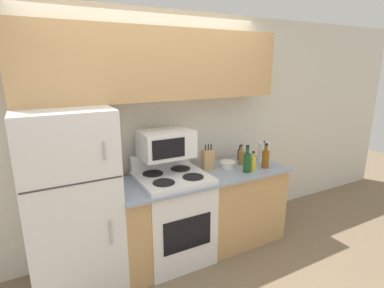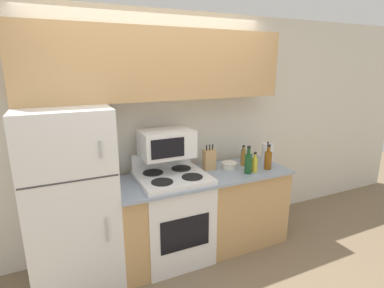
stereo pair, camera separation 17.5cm
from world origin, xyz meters
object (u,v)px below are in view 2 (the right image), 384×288
bottle_whiskey (268,159)px  bottle_soy_sauce (243,155)px  knife_block (209,160)px  bottle_wine_green (248,163)px  kettle (267,153)px  refrigerator (71,199)px  bottle_cooking_spray (255,164)px  bottle_vinegar (243,158)px  bowl (230,165)px  microwave (166,143)px  stove (173,215)px

bottle_whiskey → bottle_soy_sauce: (-0.08, 0.36, -0.04)m
bottle_soy_sauce → knife_block: bearing=-168.7°
bottle_wine_green → kettle: size_ratio=1.20×
refrigerator → kettle: (2.17, -0.00, 0.16)m
bottle_cooking_spray → bottle_wine_green: bearing=-176.3°
knife_block → kettle: 0.75m
refrigerator → bottle_wine_green: bearing=-7.3°
bottle_vinegar → bottle_whiskey: bottle_whiskey is taller
bowl → kettle: kettle is taller
bowl → kettle: (0.52, 0.01, 0.07)m
bottle_vinegar → kettle: kettle is taller
bottle_soy_sauce → bottle_wine_green: bearing=-117.3°
bottle_vinegar → bottle_wine_green: bearing=-113.3°
knife_block → bottle_vinegar: (0.42, -0.05, -0.02)m
bottle_cooking_spray → bowl: bearing=131.1°
microwave → knife_block: microwave is taller
bottle_wine_green → stove: bearing=167.4°
stove → bowl: (0.70, 0.04, 0.44)m
refrigerator → bottle_whiskey: 2.04m
stove → bottle_soy_sauce: (0.99, 0.21, 0.47)m
refrigerator → bottle_soy_sauce: bearing=4.7°
stove → bottle_cooking_spray: (0.88, -0.17, 0.49)m
bowl → kettle: size_ratio=0.71×
microwave → bottle_cooking_spray: size_ratio=2.38×
stove → bottle_vinegar: size_ratio=4.54×
stove → bottle_wine_green: 0.97m
bottle_vinegar → bottle_wine_green: (-0.10, -0.23, 0.02)m
bottle_whiskey → kettle: 0.25m
knife_block → bottle_whiskey: size_ratio=1.02×
knife_block → bottle_soy_sauce: knife_block is taller
refrigerator → bottle_wine_green: size_ratio=5.54×
bottle_cooking_spray → microwave: bearing=161.7°
stove → bottle_whiskey: bearing=-8.2°
refrigerator → bottle_cooking_spray: 1.85m
microwave → knife_block: bearing=-2.2°
knife_block → bowl: size_ratio=1.60×
bottle_soy_sauce → kettle: bearing=-35.8°
kettle → bowl: bearing=-179.4°
bottle_wine_green → kettle: 0.48m
knife_block → bottle_cooking_spray: 0.49m
refrigerator → microwave: refrigerator is taller
bottle_cooking_spray → bottle_wine_green: (-0.09, -0.01, 0.03)m
microwave → bottle_wine_green: 0.89m
bottle_cooking_spray → bottle_soy_sauce: (0.11, 0.38, -0.02)m
refrigerator → bottle_cooking_spray: size_ratio=7.56×
bowl → bottle_soy_sauce: bottle_soy_sauce is taller
bottle_soy_sauce → refrigerator: bearing=-175.3°
refrigerator → kettle: 2.18m
bottle_wine_green → bowl: bearing=113.6°
refrigerator → knife_block: (1.43, 0.06, 0.17)m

